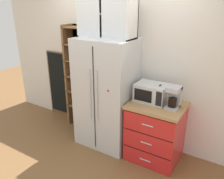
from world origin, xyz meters
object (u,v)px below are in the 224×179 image
Objects in this scene: mug_charcoal at (159,101)px; mug_cream at (157,102)px; coffee_maker at (174,97)px; microwave at (151,93)px; bottle_clear at (159,96)px; bottle_green at (160,95)px; chalkboard_menu at (61,85)px; refrigerator at (107,93)px.

mug_cream is at bearing -90.29° from mug_charcoal.
coffee_maker reaches higher than mug_cream.
bottle_clear is at bearing -6.13° from microwave.
microwave is 3.63× the size of mug_cream.
coffee_maker is 2.78× the size of mug_charcoal.
bottle_green is 0.20× the size of chalkboard_menu.
mug_charcoal is 0.08× the size of chalkboard_menu.
microwave is (0.72, 0.07, 0.14)m from refrigerator.
microwave is at bearing 143.00° from mug_cream.
mug_charcoal is at bearing -7.10° from chalkboard_menu.
bottle_green is at bearing 93.07° from mug_charcoal.
bottle_green is (0.84, 0.08, 0.13)m from refrigerator.
chalkboard_menu is (-2.35, 0.29, -0.37)m from coffee_maker.
mug_cream is at bearing -166.85° from coffee_maker.
bottle_green is (-0.22, 0.06, -0.04)m from coffee_maker.
coffee_maker is 0.23m from bottle_green.
coffee_maker is at bearing 1.27° from refrigerator.
bottle_clear is at bearing 91.24° from mug_cream.
chalkboard_menu is at bearing 172.90° from mug_charcoal.
mug_cream is at bearing -1.81° from refrigerator.
microwave is 0.12m from bottle_green.
refrigerator is at bearing 178.19° from mug_cream.
bottle_clear reaches higher than mug_charcoal.
coffee_maker is 0.22m from bottle_clear.
chalkboard_menu is (-2.14, 0.27, -0.26)m from mug_charcoal.
refrigerator is at bearing -176.43° from bottle_clear.
refrigerator is 6.46× the size of bottle_green.
chalkboard_menu is at bearing 173.04° from coffee_maker.
bottle_green is at bearing 90.90° from mug_cream.
bottle_clear is 0.99× the size of bottle_green.
bottle_green is at bearing 8.08° from microwave.
coffee_maker is 0.23× the size of chalkboard_menu.
refrigerator is 14.34× the size of mug_cream.
bottle_green is (-0.00, 0.04, 0.08)m from mug_charcoal.
refrigerator reaches higher than chalkboard_menu.
refrigerator is 3.95× the size of microwave.
refrigerator reaches higher than coffee_maker.
coffee_maker is 1.16× the size of bottle_clear.
refrigerator is 1.07m from coffee_maker.
chalkboard_menu is at bearing 166.52° from refrigerator.
microwave is 0.17m from mug_cream.
coffee_maker reaches higher than bottle_green.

